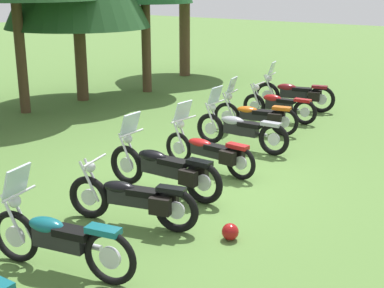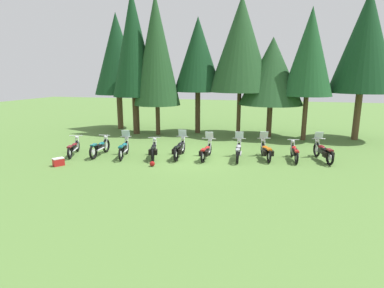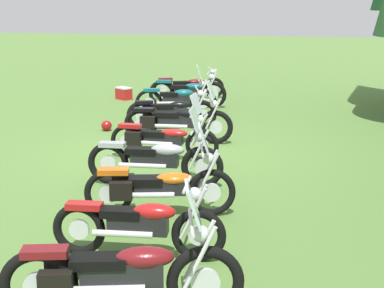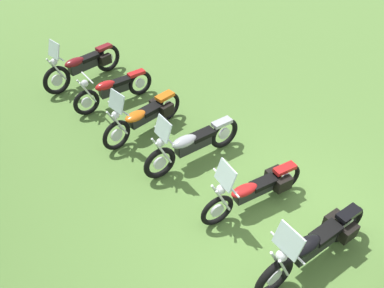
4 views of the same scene
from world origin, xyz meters
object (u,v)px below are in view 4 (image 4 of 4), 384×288
(motorcycle_9, at_px, (83,65))
(motorcycle_7, at_px, (144,116))
(motorcycle_6, at_px, (192,144))
(motorcycle_4, at_px, (315,244))
(motorcycle_8, at_px, (113,89))
(motorcycle_5, at_px, (255,189))

(motorcycle_9, bearing_deg, motorcycle_7, 83.01)
(motorcycle_6, xyz_separation_m, motorcycle_9, (4.25, 0.81, 0.02))
(motorcycle_4, bearing_deg, motorcycle_8, -84.93)
(motorcycle_6, relative_size, motorcycle_8, 1.09)
(motorcycle_4, bearing_deg, motorcycle_6, -86.93)
(motorcycle_6, xyz_separation_m, motorcycle_8, (2.82, 0.57, -0.04))
(motorcycle_9, bearing_deg, motorcycle_4, 84.28)
(motorcycle_5, xyz_separation_m, motorcycle_7, (3.04, 0.75, 0.02))
(motorcycle_5, bearing_deg, motorcycle_6, -76.77)
(motorcycle_5, bearing_deg, motorcycle_8, -77.09)
(motorcycle_5, distance_m, motorcycle_6, 1.67)
(motorcycle_4, height_order, motorcycle_9, motorcycle_9)
(motorcycle_8, distance_m, motorcycle_9, 1.45)
(motorcycle_5, relative_size, motorcycle_6, 0.94)
(motorcycle_5, bearing_deg, motorcycle_4, 93.15)
(motorcycle_4, bearing_deg, motorcycle_7, -84.04)
(motorcycle_4, distance_m, motorcycle_6, 3.11)
(motorcycle_4, relative_size, motorcycle_9, 1.04)
(motorcycle_8, height_order, motorcycle_9, motorcycle_9)
(motorcycle_6, xyz_separation_m, motorcycle_7, (1.40, 0.41, -0.01))
(motorcycle_6, bearing_deg, motorcycle_5, 98.18)
(motorcycle_5, relative_size, motorcycle_7, 1.02)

